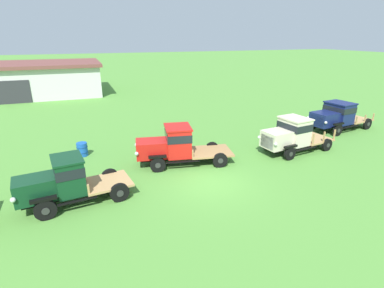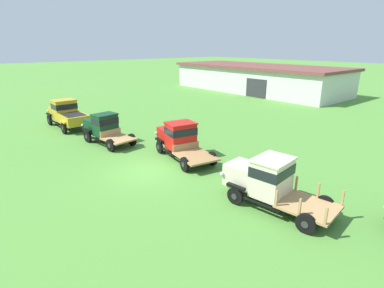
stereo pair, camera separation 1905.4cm
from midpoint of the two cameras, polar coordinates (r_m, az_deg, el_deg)
name	(u,v)px [view 1 (the left image)]	position (r m, az deg, el deg)	size (l,w,h in m)	color
ground_plane	(210,182)	(12.59, -36.02, -16.48)	(240.00, 240.00, 0.00)	#518E38
vintage_truck_second_in_line	(64,181)	(15.62, -60.63, -11.95)	(4.84, 2.36, 2.09)	black
vintage_truck_midrow_center	(174,145)	(14.67, -38.01, -6.80)	(5.55, 2.74, 2.17)	black
vintage_truck_far_side	(291,134)	(13.38, -8.63, -4.79)	(5.06, 2.54, 2.16)	black
vintage_truck_back_of_row	(336,115)	(17.66, 9.07, 1.41)	(5.59, 2.80, 2.12)	black
oil_drum_beside_row	(82,149)	(19.50, -48.46, -5.93)	(0.64, 0.64, 0.81)	#1951B2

